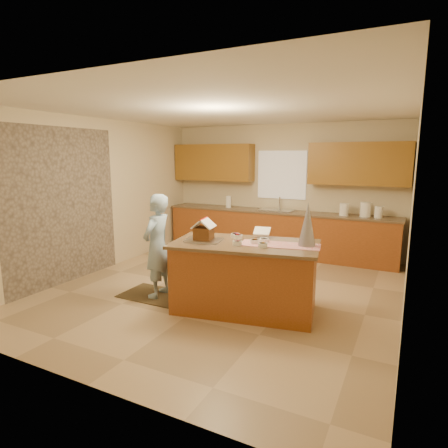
{
  "coord_description": "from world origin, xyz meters",
  "views": [
    {
      "loc": [
        2.49,
        -4.95,
        2.06
      ],
      "look_at": [
        -0.1,
        0.2,
        1.0
      ],
      "focal_mm": 30.08,
      "sensor_mm": 36.0,
      "label": 1
    }
  ],
  "objects_px": {
    "tinsel_tree": "(307,224)",
    "gingerbread_house": "(204,231)",
    "island_base": "(245,278)",
    "boy": "(157,246)"
  },
  "relations": [
    {
      "from": "tinsel_tree",
      "to": "boy",
      "type": "height_order",
      "value": "boy"
    },
    {
      "from": "island_base",
      "to": "boy",
      "type": "distance_m",
      "value": 1.38
    },
    {
      "from": "tinsel_tree",
      "to": "gingerbread_house",
      "type": "xyz_separation_m",
      "value": [
        -1.3,
        -0.34,
        -0.15
      ]
    },
    {
      "from": "boy",
      "to": "gingerbread_house",
      "type": "bearing_deg",
      "value": 83.55
    },
    {
      "from": "island_base",
      "to": "tinsel_tree",
      "type": "distance_m",
      "value": 1.1
    },
    {
      "from": "gingerbread_house",
      "to": "tinsel_tree",
      "type": "bearing_deg",
      "value": 14.78
    },
    {
      "from": "island_base",
      "to": "boy",
      "type": "relative_size",
      "value": 1.2
    },
    {
      "from": "tinsel_tree",
      "to": "gingerbread_house",
      "type": "bearing_deg",
      "value": -165.22
    },
    {
      "from": "island_base",
      "to": "tinsel_tree",
      "type": "height_order",
      "value": "tinsel_tree"
    },
    {
      "from": "island_base",
      "to": "boy",
      "type": "xyz_separation_m",
      "value": [
        -1.33,
        -0.11,
        0.32
      ]
    }
  ]
}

